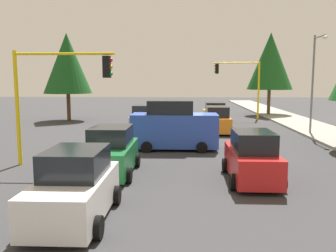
% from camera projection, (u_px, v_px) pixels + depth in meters
% --- Properties ---
extents(ground_plane, '(120.00, 120.00, 0.00)m').
position_uv_depth(ground_plane, '(182.00, 143.00, 22.16)').
color(ground_plane, '#353538').
extents(sidewalk_kerb, '(80.00, 4.00, 0.15)m').
position_uv_depth(sidewalk_kerb, '(323.00, 131.00, 26.66)').
color(sidewalk_kerb, gray).
rests_on(sidewalk_kerb, ground).
extents(lane_arrow_near, '(2.40, 1.10, 1.10)m').
position_uv_depth(lane_arrow_near, '(83.00, 208.00, 10.87)').
color(lane_arrow_near, silver).
rests_on(lane_arrow_near, ground).
extents(traffic_signal_far_left, '(0.36, 4.59, 5.73)m').
position_uv_depth(traffic_signal_far_left, '(241.00, 78.00, 35.27)').
color(traffic_signal_far_left, yellow).
rests_on(traffic_signal_far_left, ground).
extents(traffic_signal_near_right, '(0.36, 4.59, 5.20)m').
position_uv_depth(traffic_signal_near_right, '(57.00, 84.00, 15.97)').
color(traffic_signal_near_right, yellow).
rests_on(traffic_signal_near_right, ground).
extents(street_lamp_curbside, '(2.15, 0.28, 7.00)m').
position_uv_depth(street_lamp_curbside, '(315.00, 73.00, 24.79)').
color(street_lamp_curbside, slate).
rests_on(street_lamp_curbside, ground).
extents(tree_roadside_far, '(4.91, 4.91, 9.01)m').
position_uv_depth(tree_roadside_far, '(270.00, 61.00, 38.83)').
color(tree_roadside_far, brown).
rests_on(tree_roadside_far, ground).
extents(tree_opposite_side, '(4.54, 4.54, 8.30)m').
position_uv_depth(tree_opposite_side, '(67.00, 63.00, 33.81)').
color(tree_opposite_side, brown).
rests_on(tree_opposite_side, ground).
extents(delivery_van_blue, '(2.22, 4.80, 2.77)m').
position_uv_depth(delivery_van_blue, '(174.00, 127.00, 20.03)').
color(delivery_van_blue, blue).
rests_on(delivery_van_blue, ground).
extents(car_red, '(4.01, 1.95, 1.98)m').
position_uv_depth(car_red, '(252.00, 158.00, 13.74)').
color(car_red, red).
rests_on(car_red, ground).
extents(car_green, '(4.10, 2.12, 1.98)m').
position_uv_depth(car_green, '(111.00, 153.00, 14.80)').
color(car_green, '#1E7238').
rests_on(car_green, ground).
extents(car_orange, '(4.06, 2.09, 1.98)m').
position_uv_depth(car_orange, '(217.00, 121.00, 26.43)').
color(car_orange, orange).
rests_on(car_orange, ground).
extents(car_white, '(4.02, 2.09, 1.98)m').
position_uv_depth(car_white, '(75.00, 188.00, 9.98)').
color(car_white, white).
rests_on(car_white, ground).
extents(car_silver, '(3.72, 2.07, 1.98)m').
position_uv_depth(car_silver, '(143.00, 119.00, 27.51)').
color(car_silver, '#B2B5BA').
rests_on(car_silver, ground).
extents(car_yellow, '(4.16, 2.12, 1.98)m').
position_uv_depth(car_yellow, '(215.00, 114.00, 31.29)').
color(car_yellow, yellow).
rests_on(car_yellow, ground).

